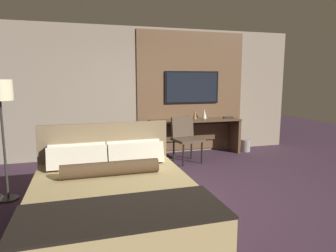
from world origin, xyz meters
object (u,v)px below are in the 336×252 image
desk_chair (185,135)px  vase_tall (195,114)px  tv (192,87)px  bed (114,202)px  waste_bin (245,145)px  vase_short (204,114)px  floor_lamp (0,100)px  book (228,117)px  desk (195,130)px

desk_chair → vase_tall: (0.44, 0.61, 0.35)m
tv → desk_chair: bearing=-119.0°
bed → waste_bin: (3.39, 2.90, -0.20)m
vase_short → vase_tall: bearing=-175.9°
bed → floor_lamp: size_ratio=1.32×
book → tv: bearing=162.2°
vase_short → book: 0.57m
vase_tall → floor_lamp: bearing=-152.9°
vase_short → waste_bin: (0.97, -0.21, -0.76)m
vase_tall → waste_bin: (1.21, -0.19, -0.76)m
desk → vase_short: bearing=15.9°
floor_lamp → desk_chair: bearing=21.2°
desk → floor_lamp: (-3.50, -1.74, 0.87)m
desk_chair → floor_lamp: floor_lamp is taller
tv → waste_bin: size_ratio=4.62×
vase_tall → waste_bin: 1.45m
waste_bin → bed: bearing=-139.5°
desk → vase_short: size_ratio=9.55×
book → bed: bearing=-134.9°
desk → floor_lamp: 4.01m
desk → desk_chair: size_ratio=2.21×
bed → waste_bin: 4.46m
desk → tv: bearing=90.0°
desk → vase_tall: (0.02, 0.06, 0.36)m
floor_lamp → waste_bin: size_ratio=6.01×
floor_lamp → book: 4.67m
vase_tall → book: size_ratio=0.87×
desk → book: size_ratio=8.16×
desk → desk_chair: 0.69m
tv → vase_short: (0.26, -0.14, -0.60)m
desk_chair → waste_bin: bearing=3.8°
tv → floor_lamp: tv is taller
bed → desk_chair: (1.74, 2.48, 0.22)m
desk → book: bearing=-3.3°
vase_tall → desk_chair: bearing=-126.2°
floor_lamp → waste_bin: floor_lamp is taller
book → waste_bin: (0.42, -0.09, -0.67)m
vase_tall → waste_bin: vase_tall is taller
bed → desk: bearing=54.5°
bed → book: bed is taller
desk → vase_short: vase_short is taller
tv → vase_short: tv is taller
waste_bin → vase_tall: bearing=171.0°
vase_tall → book: bearing=-7.5°
tv → desk_chair: size_ratio=1.41×
floor_lamp → vase_tall: bearing=27.1°
vase_short → desk: bearing=-164.1°
desk → waste_bin: size_ratio=7.26×
desk_chair → vase_short: (0.68, 0.62, 0.35)m
floor_lamp → desk: bearing=26.5°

